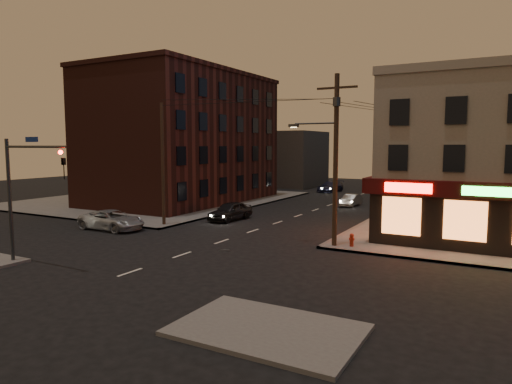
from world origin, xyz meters
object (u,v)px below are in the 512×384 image
Objects in this scene: sedan_far at (330,187)px; fire_hydrant at (352,239)px; suv_cross at (112,220)px; sedan_near at (230,211)px; sedan_mid at (351,200)px.

sedan_far is 32.50m from fire_hydrant.
sedan_far is at bearing -7.57° from suv_cross.
sedan_mid is at bearing 70.05° from sedan_near.
sedan_near is at bearing 156.09° from fire_hydrant.
fire_hydrant is (5.71, -18.19, -0.02)m from sedan_mid.
sedan_far is at bearing 120.97° from sedan_mid.
sedan_far is at bearing 111.89° from fire_hydrant.
sedan_far is (-6.40, 11.96, 0.11)m from sedan_mid.
sedan_far is 6.25× the size of fire_hydrant.
sedan_near is 14.32m from sedan_mid.
suv_cross is 6.54× the size of fire_hydrant.
suv_cross reaches higher than sedan_far.
sedan_far is (4.83, 32.58, -0.00)m from suv_cross.
sedan_near reaches higher than sedan_far.
suv_cross reaches higher than fire_hydrant.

